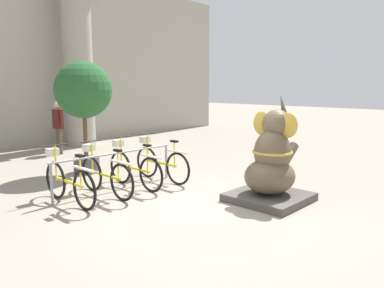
{
  "coord_description": "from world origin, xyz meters",
  "views": [
    {
      "loc": [
        -4.67,
        -4.15,
        2.08
      ],
      "look_at": [
        0.33,
        0.57,
        1.0
      ],
      "focal_mm": 35.0,
      "sensor_mm": 36.0,
      "label": 1
    }
  ],
  "objects_px": {
    "bicycle_3": "(161,162)",
    "elephant_statue": "(272,165)",
    "bicycle_0": "(68,181)",
    "bicycle_2": "(134,168)",
    "bicycle_1": "(105,174)",
    "potted_tree": "(84,94)",
    "person_pedestrian": "(58,123)"
  },
  "relations": [
    {
      "from": "person_pedestrian",
      "to": "potted_tree",
      "type": "height_order",
      "value": "potted_tree"
    },
    {
      "from": "bicycle_3",
      "to": "elephant_statue",
      "type": "distance_m",
      "value": 2.57
    },
    {
      "from": "bicycle_3",
      "to": "elephant_statue",
      "type": "bearing_deg",
      "value": -80.41
    },
    {
      "from": "person_pedestrian",
      "to": "potted_tree",
      "type": "relative_size",
      "value": 0.6
    },
    {
      "from": "bicycle_0",
      "to": "person_pedestrian",
      "type": "bearing_deg",
      "value": 64.37
    },
    {
      "from": "bicycle_2",
      "to": "elephant_statue",
      "type": "xyz_separation_m",
      "value": [
        1.16,
        -2.52,
        0.25
      ]
    },
    {
      "from": "bicycle_3",
      "to": "person_pedestrian",
      "type": "xyz_separation_m",
      "value": [
        0.06,
        4.7,
        0.53
      ]
    },
    {
      "from": "bicycle_1",
      "to": "elephant_statue",
      "type": "height_order",
      "value": "elephant_statue"
    },
    {
      "from": "bicycle_2",
      "to": "bicycle_3",
      "type": "height_order",
      "value": "same"
    },
    {
      "from": "elephant_statue",
      "to": "potted_tree",
      "type": "bearing_deg",
      "value": 104.05
    },
    {
      "from": "bicycle_2",
      "to": "elephant_statue",
      "type": "relative_size",
      "value": 0.87
    },
    {
      "from": "bicycle_0",
      "to": "potted_tree",
      "type": "relative_size",
      "value": 0.64
    },
    {
      "from": "bicycle_0",
      "to": "elephant_statue",
      "type": "height_order",
      "value": "elephant_statue"
    },
    {
      "from": "bicycle_1",
      "to": "bicycle_2",
      "type": "bearing_deg",
      "value": 4.62
    },
    {
      "from": "bicycle_3",
      "to": "potted_tree",
      "type": "bearing_deg",
      "value": 109.66
    },
    {
      "from": "bicycle_3",
      "to": "person_pedestrian",
      "type": "distance_m",
      "value": 4.73
    },
    {
      "from": "bicycle_2",
      "to": "bicycle_1",
      "type": "bearing_deg",
      "value": -175.38
    },
    {
      "from": "bicycle_2",
      "to": "potted_tree",
      "type": "relative_size",
      "value": 0.64
    },
    {
      "from": "bicycle_2",
      "to": "bicycle_3",
      "type": "distance_m",
      "value": 0.74
    },
    {
      "from": "bicycle_0",
      "to": "bicycle_3",
      "type": "height_order",
      "value": "same"
    },
    {
      "from": "elephant_statue",
      "to": "potted_tree",
      "type": "distance_m",
      "value": 4.73
    },
    {
      "from": "bicycle_2",
      "to": "potted_tree",
      "type": "bearing_deg",
      "value": 88.41
    },
    {
      "from": "bicycle_2",
      "to": "potted_tree",
      "type": "distance_m",
      "value": 2.41
    },
    {
      "from": "potted_tree",
      "to": "person_pedestrian",
      "type": "bearing_deg",
      "value": 75.09
    },
    {
      "from": "elephant_statue",
      "to": "bicycle_3",
      "type": "bearing_deg",
      "value": 99.59
    },
    {
      "from": "elephant_statue",
      "to": "person_pedestrian",
      "type": "relative_size",
      "value": 1.22
    },
    {
      "from": "bicycle_3",
      "to": "bicycle_0",
      "type": "bearing_deg",
      "value": -179.33
    },
    {
      "from": "bicycle_1",
      "to": "bicycle_0",
      "type": "bearing_deg",
      "value": 177.3
    },
    {
      "from": "elephant_statue",
      "to": "bicycle_1",
      "type": "bearing_deg",
      "value": 127.65
    },
    {
      "from": "bicycle_3",
      "to": "elephant_statue",
      "type": "height_order",
      "value": "elephant_statue"
    },
    {
      "from": "bicycle_3",
      "to": "elephant_statue",
      "type": "xyz_separation_m",
      "value": [
        0.43,
        -2.52,
        0.25
      ]
    },
    {
      "from": "bicycle_1",
      "to": "person_pedestrian",
      "type": "height_order",
      "value": "person_pedestrian"
    }
  ]
}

